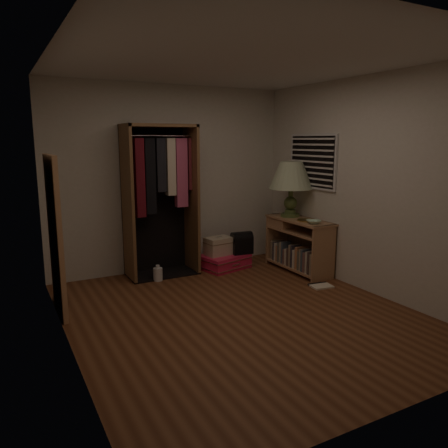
{
  "coord_description": "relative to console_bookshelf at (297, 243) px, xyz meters",
  "views": [
    {
      "loc": [
        -2.26,
        -3.83,
        1.84
      ],
      "look_at": [
        0.3,
        0.95,
        0.8
      ],
      "focal_mm": 35.0,
      "sensor_mm": 36.0,
      "label": 1
    }
  ],
  "objects": [
    {
      "name": "room_walls",
      "position": [
        -1.46,
        -1.0,
        1.11
      ],
      "size": [
        3.52,
        4.02,
        2.6
      ],
      "color": "beige",
      "rests_on": "ground"
    },
    {
      "name": "floor_book",
      "position": [
        -0.18,
        -0.75,
        -0.38
      ],
      "size": [
        0.29,
        0.25,
        0.02
      ],
      "rotation": [
        0.0,
        0.0,
        -0.14
      ],
      "color": "beige",
      "rests_on": "ground"
    },
    {
      "name": "ceramic_bowl",
      "position": [
        -0.04,
        -0.4,
        0.38
      ],
      "size": [
        0.25,
        0.25,
        0.05
      ],
      "primitive_type": "imported",
      "rotation": [
        0.0,
        0.0,
        -0.39
      ],
      "color": "#B4D8B8",
      "rests_on": "console_bookshelf"
    },
    {
      "name": "console_bookshelf",
      "position": [
        0.0,
        0.0,
        0.0
      ],
      "size": [
        0.42,
        1.12,
        0.75
      ],
      "color": "#A2724E",
      "rests_on": "ground"
    },
    {
      "name": "brass_tray",
      "position": [
        0.01,
        -0.19,
        0.37
      ],
      "size": [
        0.29,
        0.29,
        0.01
      ],
      "rotation": [
        0.0,
        0.0,
        -0.15
      ],
      "color": "#A78940",
      "rests_on": "console_bookshelf"
    },
    {
      "name": "white_jug",
      "position": [
        -1.94,
        0.46,
        -0.3
      ],
      "size": [
        0.15,
        0.15,
        0.21
      ],
      "rotation": [
        0.0,
        0.0,
        0.24
      ],
      "color": "silver",
      "rests_on": "ground"
    },
    {
      "name": "ground",
      "position": [
        -1.53,
        -1.04,
        -0.39
      ],
      "size": [
        4.0,
        4.0,
        0.0
      ],
      "primitive_type": "plane",
      "color": "#5C301A",
      "rests_on": "ground"
    },
    {
      "name": "black_bag",
      "position": [
        -0.63,
        0.49,
        -0.02
      ],
      "size": [
        0.32,
        0.22,
        0.32
      ],
      "rotation": [
        0.0,
        0.0,
        -0.11
      ],
      "color": "black",
      "rests_on": "pink_suitcase"
    },
    {
      "name": "train_case",
      "position": [
        -0.97,
        0.58,
        -0.05
      ],
      "size": [
        0.41,
        0.31,
        0.28
      ],
      "rotation": [
        0.0,
        0.0,
        0.12
      ],
      "color": "#B7A68C",
      "rests_on": "pink_suitcase"
    },
    {
      "name": "open_wardrobe",
      "position": [
        -1.77,
        0.73,
        0.82
      ],
      "size": [
        1.02,
        0.5,
        2.05
      ],
      "color": "brown",
      "rests_on": "ground"
    },
    {
      "name": "table_lamp",
      "position": [
        0.01,
        0.19,
        0.94
      ],
      "size": [
        0.77,
        0.77,
        0.79
      ],
      "rotation": [
        0.0,
        0.0,
        0.25
      ],
      "color": "#44582A",
      "rests_on": "console_bookshelf"
    },
    {
      "name": "pink_suitcase",
      "position": [
        -0.88,
        0.55,
        -0.29
      ],
      "size": [
        0.78,
        0.64,
        0.21
      ],
      "rotation": [
        0.0,
        0.0,
        0.24
      ],
      "color": "#DA1A45",
      "rests_on": "ground"
    },
    {
      "name": "floor_mirror",
      "position": [
        -3.24,
        -0.04,
        0.46
      ],
      "size": [
        0.06,
        0.8,
        1.7
      ],
      "color": "tan",
      "rests_on": "ground"
    }
  ]
}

